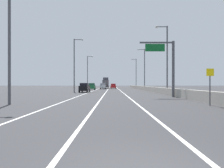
% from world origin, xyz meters
% --- Properties ---
extents(ground_plane, '(320.00, 320.00, 0.00)m').
position_xyz_m(ground_plane, '(0.00, 64.00, 0.00)').
color(ground_plane, '#2D2D30').
extents(lane_stripe_left, '(0.16, 130.00, 0.00)m').
position_xyz_m(lane_stripe_left, '(-5.50, 55.00, 0.00)').
color(lane_stripe_left, silver).
rests_on(lane_stripe_left, ground_plane).
extents(lane_stripe_center, '(0.16, 130.00, 0.00)m').
position_xyz_m(lane_stripe_center, '(-2.00, 55.00, 0.00)').
color(lane_stripe_center, silver).
rests_on(lane_stripe_center, ground_plane).
extents(lane_stripe_right, '(0.16, 130.00, 0.00)m').
position_xyz_m(lane_stripe_right, '(1.50, 55.00, 0.00)').
color(lane_stripe_right, silver).
rests_on(lane_stripe_right, ground_plane).
extents(jersey_barrier_right, '(0.60, 120.00, 1.10)m').
position_xyz_m(jersey_barrier_right, '(8.12, 40.00, 0.55)').
color(jersey_barrier_right, '#9E998E').
rests_on(jersey_barrier_right, ground_plane).
extents(overhead_sign_gantry, '(4.68, 0.36, 7.50)m').
position_xyz_m(overhead_sign_gantry, '(6.77, 25.35, 4.73)').
color(overhead_sign_gantry, '#47474C').
rests_on(overhead_sign_gantry, ground_plane).
extents(speed_advisory_sign, '(0.60, 0.11, 3.00)m').
position_xyz_m(speed_advisory_sign, '(7.22, 13.54, 1.76)').
color(speed_advisory_sign, '#4C4C51').
rests_on(speed_advisory_sign, ground_plane).
extents(lamp_post_right_second, '(2.14, 0.44, 11.77)m').
position_xyz_m(lamp_post_right_second, '(8.53, 33.64, 6.65)').
color(lamp_post_right_second, '#4C4C51').
rests_on(lamp_post_right_second, ground_plane).
extents(lamp_post_right_third, '(2.14, 0.44, 11.77)m').
position_xyz_m(lamp_post_right_third, '(8.36, 58.92, 6.65)').
color(lamp_post_right_third, '#4C4C51').
rests_on(lamp_post_right_third, ground_plane).
extents(lamp_post_right_fourth, '(2.14, 0.44, 11.77)m').
position_xyz_m(lamp_post_right_fourth, '(8.71, 84.20, 6.65)').
color(lamp_post_right_fourth, '#4C4C51').
rests_on(lamp_post_right_fourth, ground_plane).
extents(lamp_post_left_near, '(2.14, 0.44, 11.77)m').
position_xyz_m(lamp_post_left_near, '(-9.15, 14.36, 6.65)').
color(lamp_post_left_near, '#4C4C51').
rests_on(lamp_post_left_near, ground_plane).
extents(lamp_post_left_mid, '(2.14, 0.44, 11.77)m').
position_xyz_m(lamp_post_left_mid, '(-8.84, 44.70, 6.65)').
color(lamp_post_left_mid, '#4C4C51').
rests_on(lamp_post_left_mid, ground_plane).
extents(lamp_post_left_far, '(2.14, 0.44, 11.77)m').
position_xyz_m(lamp_post_left_far, '(-9.25, 75.03, 6.65)').
color(lamp_post_left_far, '#4C4C51').
rests_on(lamp_post_left_far, ground_plane).
extents(car_green_0, '(1.91, 4.19, 1.99)m').
position_xyz_m(car_green_0, '(-6.70, 62.01, 0.99)').
color(car_green_0, '#196033').
rests_on(car_green_0, ground_plane).
extents(car_red_1, '(2.00, 4.79, 1.85)m').
position_xyz_m(car_red_1, '(-0.21, 77.14, 0.93)').
color(car_red_1, red).
rests_on(car_red_1, ground_plane).
extents(car_silver_2, '(1.92, 4.46, 2.03)m').
position_xyz_m(car_silver_2, '(-3.80, 70.22, 1.01)').
color(car_silver_2, '#B7B7BC').
rests_on(car_silver_2, ground_plane).
extents(car_black_3, '(1.97, 4.42, 1.95)m').
position_xyz_m(car_black_3, '(-6.43, 41.92, 0.97)').
color(car_black_3, black).
rests_on(car_black_3, ground_plane).
extents(box_truck, '(2.58, 8.40, 4.33)m').
position_xyz_m(box_truck, '(-3.21, 83.10, 1.98)').
color(box_truck, '#4C4C51').
rests_on(box_truck, ground_plane).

